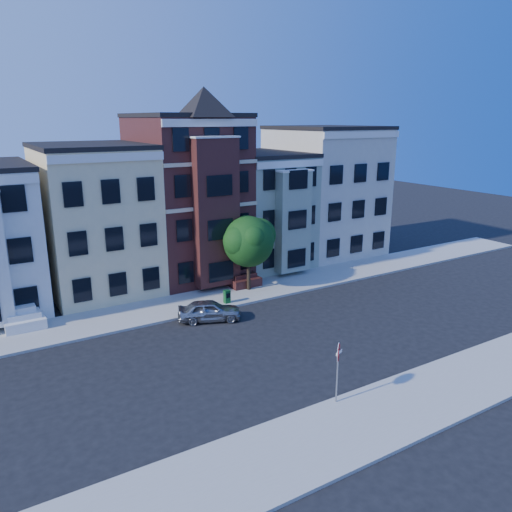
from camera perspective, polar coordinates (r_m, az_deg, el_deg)
ground at (r=28.42m, az=4.56°, el=-9.43°), size 120.00×120.00×0.00m
far_sidewalk at (r=34.67m, az=-3.21°, el=-4.57°), size 60.00×4.00×0.15m
near_sidewalk at (r=23.18m, az=16.67°, el=-16.05°), size 60.00×4.00×0.15m
house_yellow at (r=36.89m, az=-17.87°, el=3.88°), size 7.00×9.00×10.00m
house_brown at (r=38.89m, az=-7.91°, el=6.54°), size 7.00×9.00×12.00m
house_green at (r=42.11m, az=0.32°, el=5.30°), size 6.00×9.00×9.00m
house_cream at (r=45.97m, az=7.83°, el=7.28°), size 8.00×9.00×11.00m
street_tree at (r=34.73m, az=-0.86°, el=1.27°), size 6.55×6.55×6.54m
parked_car at (r=30.64m, az=-5.35°, el=-6.22°), size 4.12×2.86×1.30m
newspaper_box at (r=33.07m, az=-3.34°, el=-4.65°), size 0.39×0.35×0.85m
stop_sign at (r=21.89m, az=9.29°, el=-12.62°), size 0.84×0.42×3.12m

